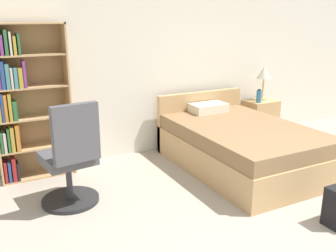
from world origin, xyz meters
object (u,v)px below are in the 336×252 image
Objects in this scene: bookshelf at (21,100)px; office_chair at (71,161)px; nightstand at (260,119)px; bed at (239,145)px; water_bottle at (259,96)px; table_lamp at (264,73)px.

bookshelf reaches higher than office_chair.
bookshelf is 1.09m from office_chair.
bookshelf reaches higher than nightstand.
water_bottle is at bearing 38.42° from bed.
table_lamp reaches higher than office_chair.
bed is at bearing -141.94° from nightstand.
water_bottle is (0.92, 0.73, 0.40)m from bed.
water_bottle is at bearing -144.94° from table_lamp.
bookshelf is at bearing 177.43° from water_bottle.
bookshelf is 0.87× the size of bed.
bed is 1.24m from water_bottle.
office_chair is 3.39m from table_lamp.
bookshelf is 3.00× the size of nightstand.
bookshelf is at bearing 179.62° from table_lamp.
table_lamp is at bearing 15.93° from office_chair.
bookshelf is 3.52m from table_lamp.
bookshelf is 2.66m from bed.
water_bottle reaches higher than nightstand.
table_lamp reaches higher than water_bottle.
office_chair is 3.30m from nightstand.
table_lamp reaches higher than nightstand.
office_chair is 2.07× the size of table_lamp.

